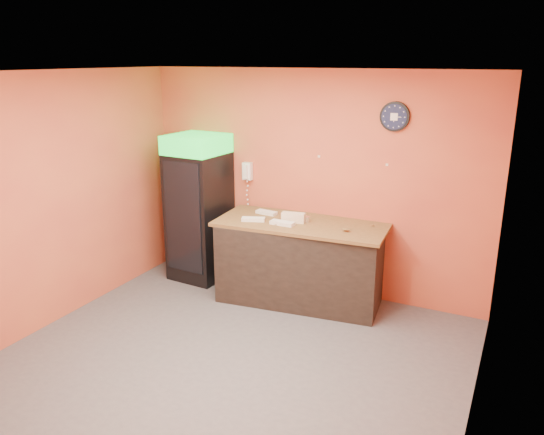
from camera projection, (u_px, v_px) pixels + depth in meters
The scene contains 15 objects.
floor at pixel (233, 358), 5.36m from camera, with size 4.50×4.50×0.00m, color #47474C.
back_wall at pixel (311, 183), 6.67m from camera, with size 4.50×0.02×2.80m, color #CE643A.
left_wall at pixel (56, 200), 5.91m from camera, with size 0.02×4.00×2.80m, color #CE643A.
right_wall at pixel (487, 268), 4.00m from camera, with size 0.02×4.00×2.80m, color #CE643A.
ceiling at pixel (226, 72), 4.55m from camera, with size 4.50×4.00×0.02m, color white.
beverage_cooler at pixel (198, 210), 7.08m from camera, with size 0.73×0.74×1.96m.
prep_counter at pixel (301, 263), 6.54m from camera, with size 1.95×0.87×0.97m, color black.
wall_clock at pixel (395, 117), 5.96m from camera, with size 0.34×0.06×0.34m.
wall_phone at pixel (247, 171), 6.98m from camera, with size 0.12×0.11×0.23m.
butcher_paper at pixel (301, 224), 6.39m from camera, with size 2.06×0.90×0.04m, color brown.
sub_roll_stack at pixel (293, 218), 6.37m from camera, with size 0.29×0.15×0.12m.
wrapped_sandwich_left at pixel (253, 219), 6.44m from camera, with size 0.28×0.11×0.04m, color silver.
wrapped_sandwich_mid at pixel (282, 223), 6.29m from camera, with size 0.29×0.11×0.04m, color silver.
wrapped_sandwich_right at pixel (267, 212), 6.72m from camera, with size 0.27×0.11×0.04m, color silver.
kitchen_tool at pixel (307, 219), 6.39m from camera, with size 0.07×0.07×0.07m, color silver.
Camera 1 is at (2.44, -4.05, 2.93)m, focal length 35.00 mm.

